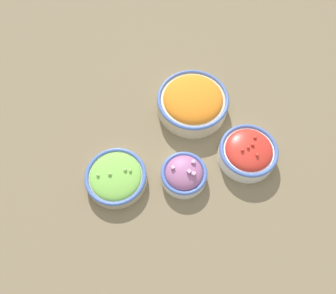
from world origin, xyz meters
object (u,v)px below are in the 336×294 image
Objects in this scene: bowl_cherry_tomatoes at (248,152)px; bowl_lettuce at (115,176)px; bowl_red_onion at (184,174)px; bowl_carrots at (193,102)px.

bowl_lettuce is at bearing -21.41° from bowl_cherry_tomatoes.
bowl_red_onion is 0.19m from bowl_lettuce.
bowl_cherry_tomatoes is at bearing 100.07° from bowl_carrots.
bowl_carrots reaches higher than bowl_red_onion.
bowl_carrots is at bearing -164.91° from bowl_lettuce.
bowl_cherry_tomatoes reaches higher than bowl_lettuce.
bowl_lettuce is at bearing 15.09° from bowl_carrots.
bowl_red_onion is 0.59× the size of bowl_carrots.
bowl_cherry_tomatoes is (-0.36, 0.14, 0.01)m from bowl_lettuce.
bowl_cherry_tomatoes reaches higher than bowl_red_onion.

